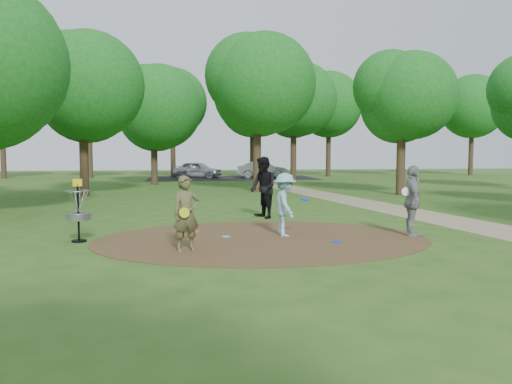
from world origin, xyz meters
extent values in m
plane|color=#2D5119|center=(0.00, 0.00, 0.00)|extent=(100.00, 100.00, 0.00)
cylinder|color=#47301C|center=(0.00, 0.00, 0.01)|extent=(8.40, 8.40, 0.02)
cube|color=#8C7A5B|center=(6.50, 2.00, 0.01)|extent=(7.55, 39.89, 0.01)
cube|color=black|center=(2.00, 30.00, 0.00)|extent=(14.00, 8.00, 0.01)
imported|color=brown|center=(-1.90, -1.26, 0.84)|extent=(0.72, 0.60, 1.68)
cylinder|color=yellow|center=(-1.93, -1.46, 0.88)|extent=(0.22, 0.05, 0.22)
imported|color=#84BAC5|center=(0.64, 0.37, 0.83)|extent=(0.70, 1.11, 1.65)
cylinder|color=#0B25C9|center=(1.16, 0.32, 0.96)|extent=(0.30, 0.30, 0.08)
imported|color=black|center=(0.64, 4.01, 1.02)|extent=(1.06, 1.19, 2.05)
cylinder|color=#0B93CA|center=(0.86, 4.05, 0.91)|extent=(0.23, 0.11, 0.22)
imported|color=gray|center=(3.90, -0.13, 0.92)|extent=(0.67, 1.15, 1.85)
cylinder|color=white|center=(3.70, -0.16, 1.18)|extent=(0.23, 0.13, 0.22)
cylinder|color=#1CE1C3|center=(-0.89, 0.38, 0.03)|extent=(0.22, 0.22, 0.02)
cylinder|color=#0D2CE9|center=(1.71, -0.70, 0.03)|extent=(0.22, 0.22, 0.02)
cylinder|color=#D24215|center=(-1.66, 1.27, 0.03)|extent=(0.22, 0.22, 0.02)
imported|color=#B4B5BC|center=(-0.90, 30.44, 0.70)|extent=(4.45, 3.11, 1.41)
imported|color=#979B9E|center=(4.54, 29.50, 0.71)|extent=(4.38, 1.76, 1.42)
cylinder|color=black|center=(-4.50, 0.30, 0.68)|extent=(0.05, 0.05, 1.35)
cylinder|color=black|center=(-4.50, 0.30, 0.02)|extent=(0.36, 0.36, 0.04)
cylinder|color=gray|center=(-4.50, 0.30, 0.62)|extent=(0.60, 0.60, 0.16)
torus|color=gray|center=(-4.50, 0.30, 0.70)|extent=(0.63, 0.63, 0.03)
torus|color=gray|center=(-4.50, 0.30, 1.25)|extent=(0.58, 0.58, 0.02)
cube|color=yellow|center=(-4.50, 0.30, 1.45)|extent=(0.22, 0.02, 0.18)
cylinder|color=#332316|center=(-7.00, 14.00, 1.90)|extent=(0.44, 0.44, 3.80)
sphere|color=#165518|center=(-7.00, 14.00, 5.29)|extent=(5.41, 5.41, 5.41)
cylinder|color=#332316|center=(2.00, 15.00, 2.09)|extent=(0.44, 0.44, 4.18)
sphere|color=#165518|center=(2.00, 15.00, 5.69)|extent=(5.48, 5.48, 5.48)
cylinder|color=#332316|center=(9.00, 12.00, 1.80)|extent=(0.44, 0.44, 3.61)
sphere|color=#165518|center=(9.00, 12.00, 4.82)|extent=(4.41, 4.41, 4.41)
cylinder|color=#332316|center=(-4.00, 22.00, 1.71)|extent=(0.44, 0.44, 3.42)
sphere|color=#165518|center=(-4.00, 22.00, 4.97)|extent=(5.65, 5.65, 5.65)
cylinder|color=#332316|center=(6.00, 24.00, 2.19)|extent=(0.44, 0.44, 4.37)
sphere|color=#165518|center=(6.00, 24.00, 5.85)|extent=(5.38, 5.38, 5.38)
camera|label=1|loc=(-1.89, -12.24, 2.18)|focal=35.00mm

